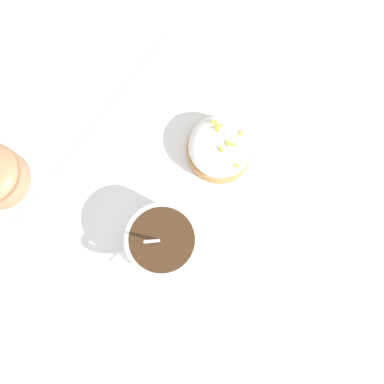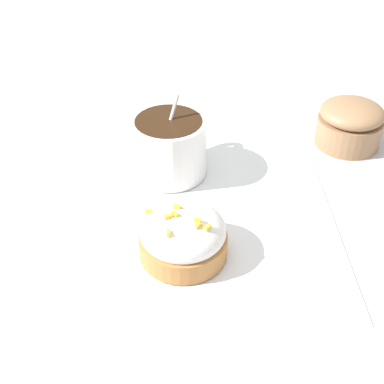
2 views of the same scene
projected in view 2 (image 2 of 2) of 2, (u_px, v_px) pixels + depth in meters
The scene contains 5 objects.
ground_plane at pixel (186, 209), 0.60m from camera, with size 3.00×3.00×0.00m, color #B2B2B7.
paper_napkin at pixel (186, 208), 0.60m from camera, with size 0.37×0.36×0.00m.
coffee_cup at pixel (170, 144), 0.63m from camera, with size 0.10×0.09×0.10m.
frosted_pastry at pixel (183, 236), 0.52m from camera, with size 0.09×0.09×0.06m.
sugar_bowl at pixel (350, 123), 0.69m from camera, with size 0.08×0.08×0.06m.
Camera 2 is at (0.46, -0.06, 0.38)m, focal length 50.00 mm.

